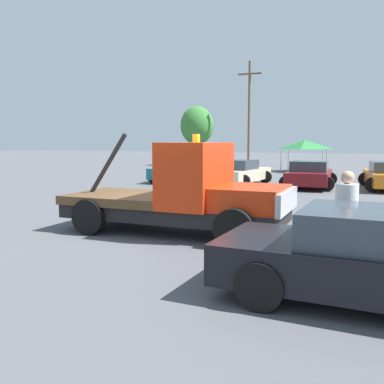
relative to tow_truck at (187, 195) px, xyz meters
The scene contains 9 objects.
ground_plane 1.02m from the tow_truck, behind, with size 160.00×160.00×0.00m, color #545459.
tow_truck is the anchor object (origin of this frame).
person_near_truck 4.15m from the tow_truck, 23.14° to the right, with size 0.39×0.39×1.77m.
parked_car_teal 13.95m from the tow_truck, 115.41° to the left, with size 2.54×4.44×1.34m.
parked_car_cream 12.44m from the tow_truck, 100.82° to the left, with size 2.89×4.75×1.34m.
parked_car_maroon 12.31m from the tow_truck, 83.78° to the left, with size 2.64×4.46×1.34m.
canopy_tent_green 23.94m from the tow_truck, 91.51° to the left, with size 3.04×3.04×2.41m.
tree_left 31.08m from the tow_truck, 111.81° to the left, with size 3.18×3.18×5.67m.
utility_pole 30.05m from the tow_truck, 102.52° to the left, with size 2.20×0.24×9.56m.
Camera 1 is at (4.57, -9.62, 2.28)m, focal length 40.00 mm.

